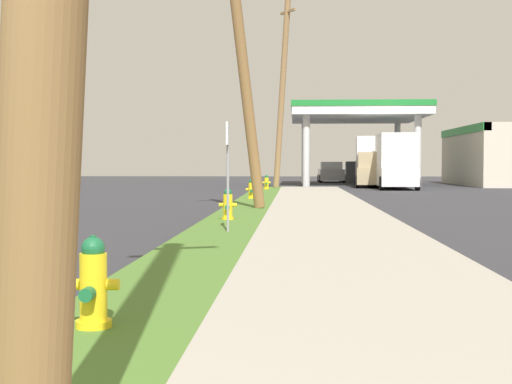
{
  "coord_description": "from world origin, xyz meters",
  "views": [
    {
      "loc": [
        2.17,
        -1.5,
        1.44
      ],
      "look_at": [
        1.2,
        16.42,
        0.73
      ],
      "focal_mm": 50.66,
      "sensor_mm": 36.0,
      "label": 1
    }
  ],
  "objects_px": {
    "fire_hydrant_second": "(228,206)",
    "truck_teal_at_forecourt": "(389,171)",
    "fire_hydrant_third": "(251,190)",
    "truck_white_on_apron": "(395,163)",
    "fire_hydrant_fourth": "(267,183)",
    "car_silver_by_far_pump": "(331,173)",
    "utility_pole_background": "(282,94)",
    "street_sign_post": "(228,154)",
    "fire_hydrant_nearest": "(93,287)",
    "car_black_by_near_pump": "(377,174)",
    "truck_tan_at_far_bay": "(372,163)",
    "utility_pole_midground": "(242,57)"
  },
  "relations": [
    {
      "from": "fire_hydrant_second",
      "to": "truck_teal_at_forecourt",
      "type": "height_order",
      "value": "truck_teal_at_forecourt"
    },
    {
      "from": "fire_hydrant_second",
      "to": "truck_tan_at_far_bay",
      "type": "xyz_separation_m",
      "value": [
        6.38,
        28.16,
        1.04
      ]
    },
    {
      "from": "fire_hydrant_fourth",
      "to": "truck_white_on_apron",
      "type": "xyz_separation_m",
      "value": [
        7.13,
        4.33,
        1.04
      ]
    },
    {
      "from": "truck_white_on_apron",
      "to": "fire_hydrant_fourth",
      "type": "bearing_deg",
      "value": -148.71
    },
    {
      "from": "fire_hydrant_nearest",
      "to": "fire_hydrant_second",
      "type": "bearing_deg",
      "value": 89.79
    },
    {
      "from": "fire_hydrant_third",
      "to": "utility_pole_background",
      "type": "relative_size",
      "value": 0.07
    },
    {
      "from": "fire_hydrant_fourth",
      "to": "street_sign_post",
      "type": "bearing_deg",
      "value": -89.58
    },
    {
      "from": "truck_teal_at_forecourt",
      "to": "car_black_by_near_pump",
      "type": "bearing_deg",
      "value": 97.03
    },
    {
      "from": "fire_hydrant_nearest",
      "to": "truck_white_on_apron",
      "type": "distance_m",
      "value": 36.53
    },
    {
      "from": "truck_white_on_apron",
      "to": "truck_tan_at_far_bay",
      "type": "height_order",
      "value": "same"
    },
    {
      "from": "utility_pole_background",
      "to": "truck_teal_at_forecourt",
      "type": "relative_size",
      "value": 1.84
    },
    {
      "from": "fire_hydrant_fourth",
      "to": "truck_tan_at_far_bay",
      "type": "xyz_separation_m",
      "value": [
        6.26,
        7.94,
        1.04
      ]
    },
    {
      "from": "fire_hydrant_nearest",
      "to": "utility_pole_background",
      "type": "height_order",
      "value": "utility_pole_background"
    },
    {
      "from": "truck_teal_at_forecourt",
      "to": "utility_pole_midground",
      "type": "bearing_deg",
      "value": -105.52
    },
    {
      "from": "fire_hydrant_nearest",
      "to": "utility_pole_background",
      "type": "bearing_deg",
      "value": 88.47
    },
    {
      "from": "fire_hydrant_second",
      "to": "street_sign_post",
      "type": "bearing_deg",
      "value": -84.65
    },
    {
      "from": "utility_pole_midground",
      "to": "fire_hydrant_fourth",
      "type": "bearing_deg",
      "value": 89.74
    },
    {
      "from": "fire_hydrant_nearest",
      "to": "truck_teal_at_forecourt",
      "type": "bearing_deg",
      "value": 79.66
    },
    {
      "from": "truck_white_on_apron",
      "to": "street_sign_post",
      "type": "bearing_deg",
      "value": -104.13
    },
    {
      "from": "car_black_by_near_pump",
      "to": "truck_white_on_apron",
      "type": "relative_size",
      "value": 0.7
    },
    {
      "from": "fire_hydrant_fourth",
      "to": "car_silver_by_far_pump",
      "type": "distance_m",
      "value": 19.3
    },
    {
      "from": "fire_hydrant_fourth",
      "to": "street_sign_post",
      "type": "height_order",
      "value": "street_sign_post"
    },
    {
      "from": "fire_hydrant_second",
      "to": "street_sign_post",
      "type": "xyz_separation_m",
      "value": [
        0.29,
        -3.09,
        1.19
      ]
    },
    {
      "from": "fire_hydrant_nearest",
      "to": "street_sign_post",
      "type": "bearing_deg",
      "value": 87.68
    },
    {
      "from": "fire_hydrant_nearest",
      "to": "fire_hydrant_third",
      "type": "distance_m",
      "value": 21.45
    },
    {
      "from": "truck_teal_at_forecourt",
      "to": "fire_hydrant_fourth",
      "type": "bearing_deg",
      "value": -122.67
    },
    {
      "from": "fire_hydrant_third",
      "to": "utility_pole_background",
      "type": "xyz_separation_m",
      "value": [
        0.92,
        12.48,
        4.82
      ]
    },
    {
      "from": "truck_white_on_apron",
      "to": "car_silver_by_far_pump",
      "type": "bearing_deg",
      "value": 101.27
    },
    {
      "from": "fire_hydrant_third",
      "to": "fire_hydrant_fourth",
      "type": "distance_m",
      "value": 10.01
    },
    {
      "from": "street_sign_post",
      "to": "truck_teal_at_forecourt",
      "type": "height_order",
      "value": "street_sign_post"
    },
    {
      "from": "fire_hydrant_nearest",
      "to": "utility_pole_background",
      "type": "distance_m",
      "value": 34.28
    },
    {
      "from": "fire_hydrant_second",
      "to": "car_black_by_near_pump",
      "type": "bearing_deg",
      "value": 78.04
    },
    {
      "from": "fire_hydrant_third",
      "to": "car_black_by_near_pump",
      "type": "bearing_deg",
      "value": 73.32
    },
    {
      "from": "fire_hydrant_second",
      "to": "utility_pole_midground",
      "type": "distance_m",
      "value": 5.74
    },
    {
      "from": "street_sign_post",
      "to": "truck_white_on_apron",
      "type": "bearing_deg",
      "value": 75.87
    },
    {
      "from": "utility_pole_midground",
      "to": "truck_white_on_apron",
      "type": "xyz_separation_m",
      "value": [
        7.2,
        20.53,
        -3.04
      ]
    },
    {
      "from": "fire_hydrant_nearest",
      "to": "car_silver_by_far_pump",
      "type": "xyz_separation_m",
      "value": [
        4.4,
        50.28,
        0.28
      ]
    },
    {
      "from": "car_silver_by_far_pump",
      "to": "utility_pole_midground",
      "type": "bearing_deg",
      "value": -97.03
    },
    {
      "from": "utility_pole_midground",
      "to": "car_black_by_near_pump",
      "type": "bearing_deg",
      "value": 76.64
    },
    {
      "from": "truck_teal_at_forecourt",
      "to": "truck_tan_at_far_bay",
      "type": "relative_size",
      "value": 0.85
    },
    {
      "from": "fire_hydrant_third",
      "to": "utility_pole_background",
      "type": "bearing_deg",
      "value": 85.77
    },
    {
      "from": "fire_hydrant_fourth",
      "to": "utility_pole_midground",
      "type": "xyz_separation_m",
      "value": [
        -0.07,
        -16.19,
        4.09
      ]
    },
    {
      "from": "fire_hydrant_nearest",
      "to": "street_sign_post",
      "type": "distance_m",
      "value": 8.23
    },
    {
      "from": "fire_hydrant_third",
      "to": "truck_tan_at_far_bay",
      "type": "distance_m",
      "value": 19.09
    },
    {
      "from": "fire_hydrant_nearest",
      "to": "street_sign_post",
      "type": "xyz_separation_m",
      "value": [
        0.33,
        8.14,
        1.19
      ]
    },
    {
      "from": "fire_hydrant_third",
      "to": "truck_white_on_apron",
      "type": "distance_m",
      "value": 16.13
    },
    {
      "from": "fire_hydrant_nearest",
      "to": "fire_hydrant_third",
      "type": "relative_size",
      "value": 1.0
    },
    {
      "from": "utility_pole_midground",
      "to": "utility_pole_background",
      "type": "bearing_deg",
      "value": 87.49
    },
    {
      "from": "street_sign_post",
      "to": "car_black_by_near_pump",
      "type": "height_order",
      "value": "street_sign_post"
    },
    {
      "from": "car_black_by_near_pump",
      "to": "fire_hydrant_second",
      "type": "bearing_deg",
      "value": -101.96
    }
  ]
}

